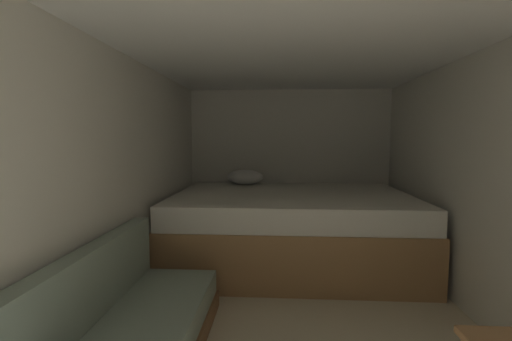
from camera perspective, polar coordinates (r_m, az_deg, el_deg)
ground_plane at (r=2.70m, az=6.88°, el=-25.73°), size 7.03×7.03×0.00m
wall_back at (r=4.87m, az=5.36°, el=0.89°), size 2.79×0.05×2.04m
wall_left at (r=2.65m, az=-24.06°, el=-3.21°), size 0.05×5.03×2.04m
ceiling_slab at (r=2.42m, az=7.46°, el=21.51°), size 2.79×5.03×0.05m
bed at (r=4.00m, az=5.62°, el=-9.19°), size 2.57×1.82×0.98m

